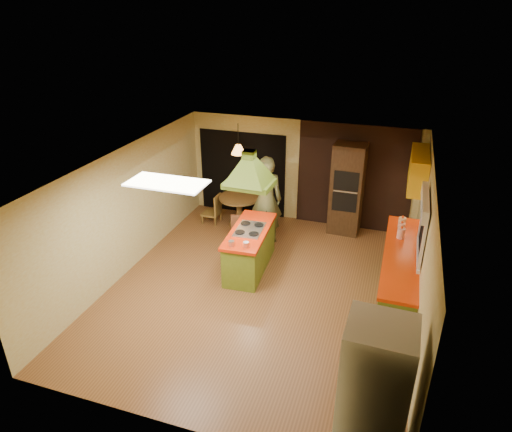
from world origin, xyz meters
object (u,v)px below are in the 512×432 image
(man, at_px, (266,200))
(refrigerator, at_px, (374,391))
(kitchen_island, at_px, (250,249))
(canister_large, at_px, (402,223))
(wall_oven, at_px, (347,189))
(dining_table, at_px, (239,205))

(man, distance_m, refrigerator, 5.44)
(kitchen_island, bearing_deg, refrigerator, -55.53)
(kitchen_island, relative_size, canister_large, 8.54)
(man, xyz_separation_m, wall_oven, (1.63, 1.04, 0.06))
(wall_oven, distance_m, dining_table, 2.57)
(refrigerator, relative_size, wall_oven, 0.87)
(refrigerator, bearing_deg, man, 122.06)
(kitchen_island, height_order, canister_large, canister_large)
(dining_table, bearing_deg, wall_oven, 10.16)
(kitchen_island, xyz_separation_m, wall_oven, (1.58, 2.27, 0.62))
(man, xyz_separation_m, refrigerator, (2.74, -4.69, -0.08))
(man, height_order, canister_large, man)
(wall_oven, relative_size, canister_large, 10.12)
(dining_table, bearing_deg, canister_large, -13.20)
(wall_oven, bearing_deg, man, -144.92)
(man, relative_size, refrigerator, 1.08)
(refrigerator, distance_m, canister_large, 4.42)
(wall_oven, relative_size, dining_table, 2.19)
(kitchen_island, bearing_deg, wall_oven, 51.77)
(kitchen_island, height_order, dining_table, kitchen_island)
(man, bearing_deg, dining_table, -55.25)
(kitchen_island, xyz_separation_m, refrigerator, (2.69, -3.46, 0.48))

